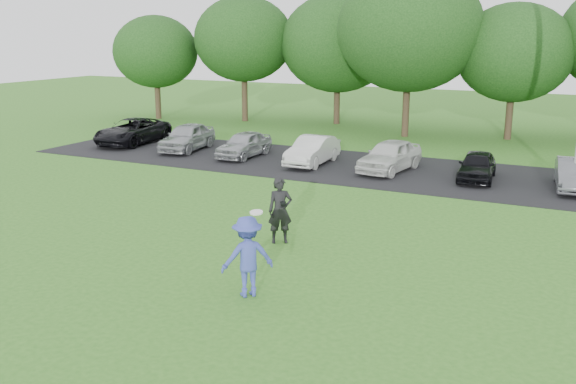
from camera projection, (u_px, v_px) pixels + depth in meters
name	position (u px, v px, depth m)	size (l,w,h in m)	color
ground	(218.00, 284.00, 14.17)	(100.00, 100.00, 0.00)	#327120
parking_lot	(393.00, 171.00, 25.49)	(32.00, 6.50, 0.03)	black
frisbee_player	(248.00, 256.00, 13.36)	(1.25, 1.24, 1.89)	#3D4AAE
camera_bystander	(280.00, 211.00, 16.73)	(0.76, 0.70, 1.74)	black
parked_cars	(391.00, 155.00, 25.37)	(28.93, 4.78, 1.25)	black
tree_row	(484.00, 41.00, 32.14)	(42.39, 9.85, 8.64)	#38281C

